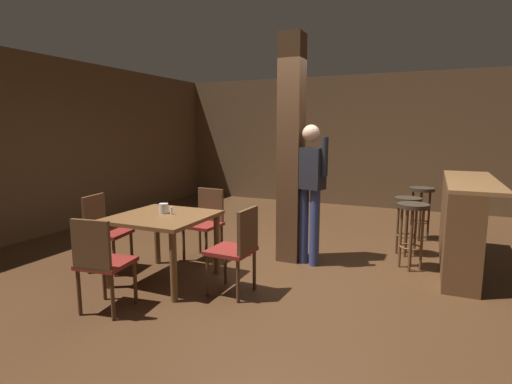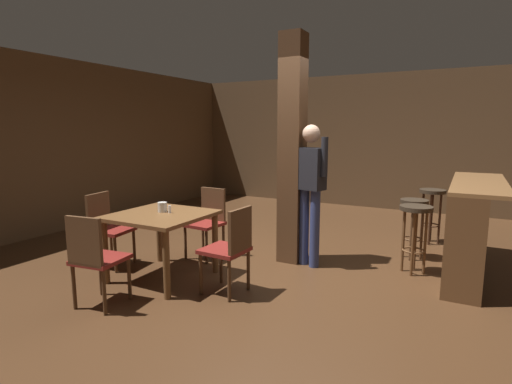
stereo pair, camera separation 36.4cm
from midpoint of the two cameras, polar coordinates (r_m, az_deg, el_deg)
ground_plane at (r=4.87m, az=1.26°, el=-11.05°), size 10.80×10.80×0.00m
wall_back at (r=8.90m, az=12.57°, el=7.06°), size 8.00×0.10×2.80m
wall_left at (r=7.14m, az=-30.00°, el=5.65°), size 0.10×9.00×2.80m
pillar at (r=4.97m, az=2.94°, el=5.88°), size 0.28×0.28×2.80m
dining_table at (r=4.53m, az=-15.37°, el=-4.64°), size 0.99×0.99×0.74m
chair_west at (r=5.13m, az=-22.89°, el=-4.81°), size 0.48×0.48×0.89m
chair_north at (r=5.24m, az=-9.15°, el=-3.93°), size 0.45×0.45×0.89m
chair_south at (r=3.96m, az=-23.81°, el=-8.88°), size 0.47×0.47×0.89m
chair_east at (r=4.05m, az=-5.24°, el=-7.75°), size 0.44×0.44×0.89m
napkin_cup at (r=4.58m, az=-15.29°, el=-2.30°), size 0.10×0.10×0.11m
salt_shaker at (r=4.51m, az=-14.25°, el=-2.61°), size 0.03×0.03×0.08m
standing_person at (r=4.86m, az=5.60°, el=1.06°), size 0.47×0.29×1.72m
bar_counter at (r=5.38m, az=25.36°, el=-3.92°), size 0.56×2.08×1.08m
bar_stool_near at (r=5.03m, az=19.52°, el=-3.79°), size 0.37×0.37×0.80m
bar_stool_mid at (r=5.58m, az=19.10°, el=-2.76°), size 0.35×0.35×0.78m
bar_stool_far at (r=6.44m, az=21.06°, el=-1.15°), size 0.36×0.36×0.80m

